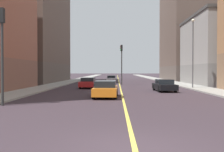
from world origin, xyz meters
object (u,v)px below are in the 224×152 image
at_px(building_left_mid, 224,50).
at_px(traffic_light_right_near, 2,43).
at_px(car_white, 112,79).
at_px(car_red, 88,83).
at_px(traffic_light_median_far, 122,59).
at_px(street_lamp_left_near, 193,47).
at_px(car_orange, 106,89).
at_px(building_right_midblock, 33,24).
at_px(car_black, 164,85).
at_px(building_left_far, 189,28).

distance_m(building_left_mid, traffic_light_right_near, 34.55).
bearing_deg(car_white, traffic_light_right_near, -99.58).
relative_size(traffic_light_right_near, car_red, 1.30).
distance_m(building_left_mid, traffic_light_median_far, 15.79).
distance_m(street_lamp_left_near, car_orange, 14.98).
bearing_deg(car_orange, car_white, 90.12).
distance_m(traffic_light_median_far, car_red, 8.99).
height_order(building_right_midblock, traffic_light_median_far, building_right_midblock).
height_order(car_black, car_red, car_red).
distance_m(car_orange, car_red, 12.11).
bearing_deg(building_left_far, car_black, -108.55).
bearing_deg(car_red, car_orange, -77.48).
relative_size(car_black, car_white, 1.09).
bearing_deg(car_white, traffic_light_median_far, -81.74).
bearing_deg(car_white, building_right_midblock, -170.79).
height_order(building_left_far, car_orange, building_left_far).
bearing_deg(building_right_midblock, building_left_mid, -14.93).
height_order(building_left_far, car_red, building_left_far).
xyz_separation_m(traffic_light_median_far, car_orange, (-1.65, -19.03, -3.23)).
bearing_deg(building_left_mid, car_red, -157.86).
bearing_deg(car_orange, car_red, 102.52).
height_order(traffic_light_median_far, street_lamp_left_near, street_lamp_left_near).
relative_size(street_lamp_left_near, car_black, 1.74).
bearing_deg(car_orange, street_lamp_left_near, 46.42).
xyz_separation_m(traffic_light_right_near, car_red, (3.54, 17.15, -3.23)).
relative_size(building_left_far, car_white, 5.54).
xyz_separation_m(car_orange, car_red, (-2.63, 11.82, -0.01)).
xyz_separation_m(car_orange, car_white, (-0.06, 30.83, -0.06)).
bearing_deg(traffic_light_median_far, traffic_light_right_near, -107.80).
bearing_deg(car_white, car_red, -97.67).
distance_m(traffic_light_median_far, car_white, 12.37).
relative_size(building_left_mid, street_lamp_left_near, 1.87).
height_order(traffic_light_right_near, car_black, traffic_light_right_near).
xyz_separation_m(traffic_light_median_far, car_red, (-4.27, -7.21, -3.24)).
xyz_separation_m(building_right_midblock, street_lamp_left_near, (24.50, -18.08, -5.86)).
height_order(traffic_light_right_near, street_lamp_left_near, street_lamp_left_near).
distance_m(building_right_midblock, car_black, 31.70).
height_order(building_right_midblock, car_red, building_right_midblock).
distance_m(traffic_light_median_far, street_lamp_left_near, 11.99).
bearing_deg(car_red, car_white, 82.33).
xyz_separation_m(building_left_mid, car_red, (-19.97, -8.13, -4.63)).
bearing_deg(traffic_light_right_near, building_left_mid, 47.06).
height_order(traffic_light_median_far, car_orange, traffic_light_median_far).
distance_m(traffic_light_right_near, traffic_light_median_far, 25.58).
bearing_deg(car_red, building_right_midblock, 125.76).
xyz_separation_m(building_left_far, car_orange, (-17.35, -40.75, -11.19)).
relative_size(building_right_midblock, car_white, 5.51).
height_order(traffic_light_right_near, car_white, traffic_light_right_near).
bearing_deg(building_left_far, traffic_light_median_far, -125.86).
bearing_deg(car_red, traffic_light_median_far, 59.33).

